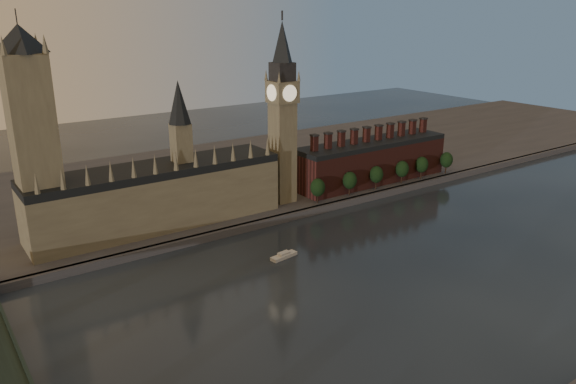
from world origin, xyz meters
name	(u,v)px	position (x,y,z in m)	size (l,w,h in m)	color
ground	(408,282)	(0.00, 0.00, 0.00)	(900.00, 900.00, 0.00)	black
north_bank	(214,179)	(0.00, 178.04, 2.00)	(900.00, 182.00, 4.00)	#4A4A4F
palace_of_westminster	(158,193)	(-64.41, 114.91, 21.63)	(130.00, 30.30, 74.00)	#766F54
victoria_tower	(33,134)	(-120.00, 115.00, 59.09)	(24.00, 24.00, 108.00)	#766F54
big_ben	(282,112)	(10.00, 110.00, 56.83)	(15.00, 15.00, 107.00)	#766F54
chimney_block	(371,161)	(80.00, 110.00, 17.82)	(110.00, 25.00, 37.00)	#4C211D
embankment_tree_0	(318,188)	(24.24, 94.87, 13.47)	(8.60, 8.60, 14.88)	black
embankment_tree_1	(350,180)	(48.81, 95.05, 13.47)	(8.60, 8.60, 14.88)	black
embankment_tree_2	(376,174)	(70.75, 95.17, 13.47)	(8.60, 8.60, 14.88)	black
embankment_tree_3	(402,169)	(93.23, 94.98, 13.47)	(8.60, 8.60, 14.88)	black
embankment_tree_4	(422,165)	(111.62, 95.02, 13.47)	(8.60, 8.60, 14.88)	black
embankment_tree_5	(446,160)	(134.85, 93.85, 13.47)	(8.60, 8.60, 14.88)	black
river_boat	(284,256)	(-29.74, 50.88, 1.07)	(14.38, 5.94, 2.79)	silver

